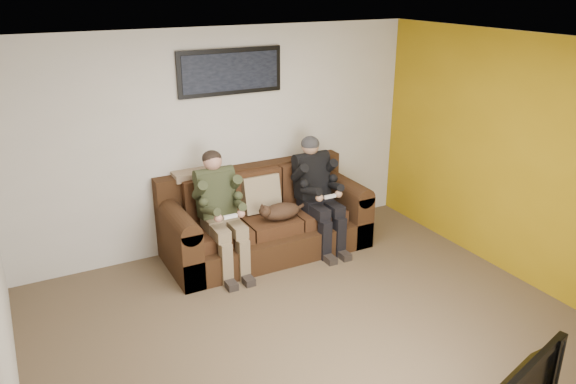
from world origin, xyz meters
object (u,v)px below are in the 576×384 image
person_right (317,186)px  framed_poster (230,72)px  sofa (263,220)px  cat (280,211)px  person_left (220,205)px

person_right → framed_poster: size_ratio=1.07×
sofa → person_right: 0.76m
person_right → cat: bearing=-170.9°
sofa → person_left: person_left is taller
cat → framed_poster: framed_poster is taller
person_right → cat: size_ratio=2.04×
sofa → cat: 0.36m
person_right → cat: person_right is taller
person_left → framed_poster: framed_poster is taller
cat → person_right: bearing=9.1°
cat → framed_poster: 1.68m
framed_poster → person_left: bearing=-125.7°
cat → framed_poster: bearing=112.5°
person_left → person_right: bearing=0.0°
sofa → framed_poster: framed_poster is taller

